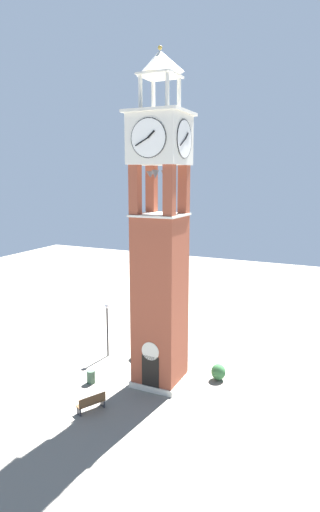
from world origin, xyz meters
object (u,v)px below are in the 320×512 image
Objects in this scene: park_bench at (91,403)px; trash_bin at (91,377)px; lamp_post at (107,320)px; clock_tower at (160,252)px.

trash_bin is (-1.84, 2.67, -0.08)m from park_bench.
lamp_post is (-3.02, 6.51, 2.21)m from park_bench.
lamp_post is at bearing 158.52° from clock_tower.
clock_tower is 7.70m from lamp_post.
park_bench is at bearing -65.14° from lamp_post.
clock_tower is at bearing -21.48° from lamp_post.
clock_tower is 24.27× the size of trash_bin.
lamp_post is at bearing 107.08° from trash_bin.
clock_tower is at bearing 26.26° from trash_bin.
park_bench is 7.51m from lamp_post.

